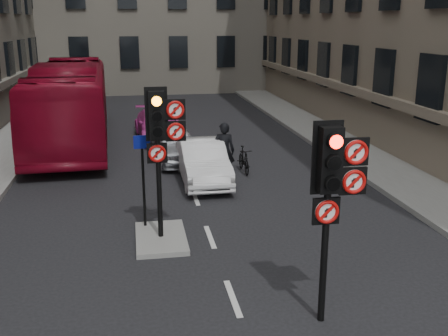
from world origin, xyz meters
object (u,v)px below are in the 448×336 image
object	(u,v)px
info_sign	(143,168)
car_white	(203,161)
bus_red	(71,103)
motorcycle	(244,160)
signal_near	(334,181)
signal_far	(161,131)
motorcyclist	(224,151)
car_silver	(174,144)
car_pink	(158,125)

from	to	relation	value
info_sign	car_white	bearing A→B (deg)	57.71
bus_red	car_white	bearing A→B (deg)	-56.75
motorcycle	signal_near	bearing A→B (deg)	-93.90
signal_far	motorcyclist	bearing A→B (deg)	64.44
car_silver	info_sign	bearing A→B (deg)	-106.59
motorcycle	info_sign	world-z (taller)	info_sign
info_sign	motorcyclist	bearing A→B (deg)	50.70
motorcyclist	car_silver	bearing A→B (deg)	-46.03
car_pink	info_sign	bearing A→B (deg)	-99.77
motorcycle	car_silver	bearing A→B (deg)	138.08
bus_red	signal_near	bearing A→B (deg)	-71.69
car_silver	motorcyclist	xyz separation A→B (m)	(1.45, -2.65, 0.30)
signal_near	motorcyclist	world-z (taller)	signal_near
bus_red	motorcyclist	world-z (taller)	bus_red
car_white	bus_red	size ratio (longest dim) A/B	0.33
signal_far	bus_red	bearing A→B (deg)	105.95
car_pink	motorcycle	size ratio (longest dim) A/B	2.94
car_pink	signal_far	bearing A→B (deg)	-97.29
motorcyclist	info_sign	bearing A→B (deg)	71.41
car_silver	car_white	xyz separation A→B (m)	(0.71, -2.77, 0.01)
motorcyclist	car_white	bearing A→B (deg)	25.12
signal_near	motorcyclist	xyz separation A→B (m)	(-0.30, 8.82, -1.62)
signal_near	motorcyclist	bearing A→B (deg)	91.92
signal_far	car_white	distance (m)	5.34
car_white	motorcycle	size ratio (longest dim) A/B	2.75
motorcycle	motorcyclist	distance (m)	1.17
car_pink	motorcyclist	distance (m)	6.86
signal_near	car_silver	xyz separation A→B (m)	(-1.74, 11.47, -1.91)
signal_far	car_white	xyz separation A→B (m)	(1.57, 4.69, -2.03)
signal_near	signal_far	distance (m)	4.77
signal_near	signal_far	size ratio (longest dim) A/B	1.00
car_white	bus_red	world-z (taller)	bus_red
motorcyclist	car_pink	bearing A→B (deg)	-58.92
bus_red	motorcycle	xyz separation A→B (m)	(6.38, -5.90, -1.27)
signal_near	car_white	bearing A→B (deg)	96.78
signal_far	car_silver	distance (m)	7.78
bus_red	info_sign	xyz separation A→B (m)	(2.82, -10.65, -0.09)
motorcycle	info_sign	size ratio (longest dim) A/B	0.64
signal_near	car_pink	size ratio (longest dim) A/B	0.81
car_silver	motorcyclist	size ratio (longest dim) A/B	2.03
signal_far	info_sign	world-z (taller)	signal_far
signal_far	car_silver	bearing A→B (deg)	83.46
motorcycle	motorcyclist	size ratio (longest dim) A/B	0.77
motorcycle	car_pink	bearing A→B (deg)	113.58
bus_red	motorcyclist	xyz separation A→B (m)	(5.56, -6.56, -0.75)
car_silver	signal_near	bearing A→B (deg)	-87.07
car_silver	car_pink	size ratio (longest dim) A/B	0.89
signal_far	motorcycle	distance (m)	6.70
car_white	motorcycle	bearing A→B (deg)	26.73
signal_far	car_white	world-z (taller)	signal_far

